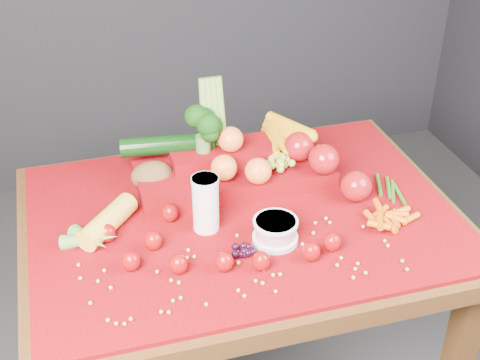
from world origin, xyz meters
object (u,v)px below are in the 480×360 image
object	(u,v)px
yogurt_bowl	(275,230)
produce_mound	(243,161)
table	(242,247)
milk_glass	(206,202)

from	to	relation	value
yogurt_bowl	produce_mound	size ratio (longest dim) A/B	0.18
table	milk_glass	xyz separation A→B (m)	(-0.10, -0.03, 0.18)
milk_glass	yogurt_bowl	size ratio (longest dim) A/B	1.32
table	yogurt_bowl	distance (m)	0.20
yogurt_bowl	milk_glass	bearing A→B (deg)	146.66
table	milk_glass	distance (m)	0.21
milk_glass	produce_mound	bearing A→B (deg)	51.53
yogurt_bowl	table	bearing A→B (deg)	108.64
table	produce_mound	bearing A→B (deg)	72.59
table	yogurt_bowl	xyz separation A→B (m)	(0.04, -0.13, 0.14)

